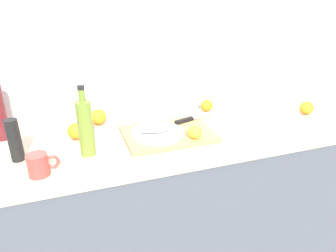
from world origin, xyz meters
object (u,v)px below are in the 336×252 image
at_px(fish_fillet, 157,128).
at_px(orange_0, 98,117).
at_px(coffee_mug_0, 39,165).
at_px(white_plate, 157,133).
at_px(cutting_board, 168,134).
at_px(lemon_0, 195,132).
at_px(olive_oil_bottle, 85,127).
at_px(chef_knife, 192,118).
at_px(pepper_mill, 15,140).

bearing_deg(fish_fillet, orange_0, 132.66).
bearing_deg(coffee_mug_0, white_plate, 17.41).
xyz_separation_m(cutting_board, lemon_0, (0.09, -0.11, 0.04)).
xyz_separation_m(fish_fillet, lemon_0, (0.15, -0.09, -0.00)).
bearing_deg(fish_fillet, lemon_0, -31.99).
bearing_deg(lemon_0, white_plate, 148.01).
bearing_deg(coffee_mug_0, olive_oil_bottle, 30.14).
xyz_separation_m(chef_knife, olive_oil_bottle, (-0.55, -0.17, 0.10)).
xyz_separation_m(lemon_0, orange_0, (-0.39, 0.36, -0.01)).
bearing_deg(olive_oil_bottle, fish_fillet, 9.08).
bearing_deg(lemon_0, cutting_board, 131.16).
bearing_deg(orange_0, coffee_mug_0, -122.56).
distance_m(olive_oil_bottle, coffee_mug_0, 0.23).
bearing_deg(coffee_mug_0, pepper_mill, 121.17).
distance_m(white_plate, pepper_mill, 0.61).
distance_m(fish_fillet, coffee_mug_0, 0.54).
height_order(cutting_board, fish_fillet, fish_fillet).
distance_m(orange_0, pepper_mill, 0.46).
distance_m(cutting_board, olive_oil_bottle, 0.41).
bearing_deg(olive_oil_bottle, chef_knife, 16.78).
bearing_deg(white_plate, lemon_0, -31.99).
relative_size(chef_knife, orange_0, 3.44).
height_order(white_plate, orange_0, orange_0).
height_order(cutting_board, orange_0, orange_0).
bearing_deg(pepper_mill, lemon_0, -6.36).
bearing_deg(pepper_mill, fish_fillet, 0.95).
height_order(lemon_0, coffee_mug_0, coffee_mug_0).
relative_size(olive_oil_bottle, pepper_mill, 1.69).
distance_m(fish_fillet, olive_oil_bottle, 0.34).
xyz_separation_m(cutting_board, olive_oil_bottle, (-0.38, -0.07, 0.12)).
bearing_deg(white_plate, coffee_mug_0, -162.59).
relative_size(white_plate, orange_0, 2.95).
distance_m(olive_oil_bottle, pepper_mill, 0.28).
relative_size(white_plate, fish_fillet, 1.33).
distance_m(white_plate, chef_knife, 0.25).
distance_m(fish_fillet, orange_0, 0.36).
distance_m(white_plate, lemon_0, 0.18).
bearing_deg(fish_fillet, cutting_board, 12.92).
xyz_separation_m(fish_fillet, orange_0, (-0.24, 0.26, -0.01)).
height_order(cutting_board, white_plate, white_plate).
bearing_deg(pepper_mill, white_plate, 0.95).
distance_m(chef_knife, coffee_mug_0, 0.79).
relative_size(chef_knife, olive_oil_bottle, 0.94).
xyz_separation_m(lemon_0, pepper_mill, (-0.76, 0.08, 0.04)).
bearing_deg(coffee_mug_0, orange_0, 57.44).
bearing_deg(orange_0, white_plate, -47.34).
distance_m(cutting_board, orange_0, 0.39).
height_order(cutting_board, coffee_mug_0, coffee_mug_0).
height_order(olive_oil_bottle, pepper_mill, olive_oil_bottle).
xyz_separation_m(fish_fillet, pepper_mill, (-0.60, -0.01, 0.04)).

